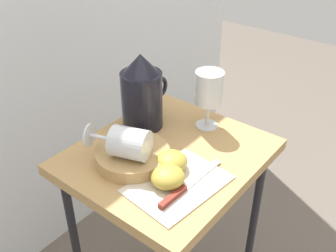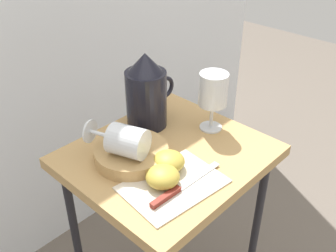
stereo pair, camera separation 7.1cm
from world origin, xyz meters
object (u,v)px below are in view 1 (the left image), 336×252
at_px(pitcher, 142,98).
at_px(wine_glass_tipped_near, 128,143).
at_px(wine_glass_upright, 209,91).
at_px(table, 168,176).
at_px(knife, 183,189).
at_px(basket_tray, 133,156).
at_px(apple_half_right, 171,161).
at_px(apple_half_left, 168,177).

distance_m(pitcher, wine_glass_tipped_near, 0.20).
bearing_deg(wine_glass_upright, table, 177.12).
bearing_deg(pitcher, knife, -121.33).
distance_m(basket_tray, pitcher, 0.19).
xyz_separation_m(wine_glass_tipped_near, apple_half_right, (0.06, -0.09, -0.05)).
distance_m(wine_glass_upright, apple_half_right, 0.24).
distance_m(table, basket_tray, 0.14).
relative_size(basket_tray, knife, 0.84).
distance_m(pitcher, knife, 0.32).
bearing_deg(apple_half_left, apple_half_right, 30.47).
bearing_deg(wine_glass_upright, apple_half_left, -164.92).
relative_size(pitcher, wine_glass_upright, 1.29).
xyz_separation_m(basket_tray, wine_glass_upright, (0.25, -0.05, 0.10)).
xyz_separation_m(pitcher, wine_glass_upright, (0.11, -0.15, 0.03)).
relative_size(basket_tray, wine_glass_upright, 1.10).
distance_m(wine_glass_tipped_near, knife, 0.17).
bearing_deg(wine_glass_tipped_near, apple_half_left, -87.24).
bearing_deg(wine_glass_upright, basket_tray, 168.39).
xyz_separation_m(basket_tray, apple_half_left, (-0.02, -0.13, 0.01)).
bearing_deg(apple_half_left, wine_glass_tipped_near, 92.76).
bearing_deg(apple_half_right, apple_half_left, -149.53).
height_order(apple_half_right, knife, apple_half_right).
bearing_deg(wine_glass_tipped_near, basket_tray, 23.79).
xyz_separation_m(apple_half_left, knife, (0.00, -0.04, -0.02)).
distance_m(apple_half_left, knife, 0.04).
relative_size(table, pitcher, 3.20).
xyz_separation_m(wine_glass_upright, wine_glass_tipped_near, (-0.28, 0.04, -0.04)).
distance_m(table, wine_glass_upright, 0.26).
distance_m(wine_glass_tipped_near, apple_half_left, 0.12).
xyz_separation_m(pitcher, knife, (-0.16, -0.26, -0.08)).
distance_m(wine_glass_upright, knife, 0.31).
relative_size(table, wine_glass_tipped_near, 4.16).
relative_size(table, apple_half_left, 8.82).
xyz_separation_m(wine_glass_upright, knife, (-0.27, -0.11, -0.11)).
bearing_deg(basket_tray, table, -26.86).
bearing_deg(basket_tray, wine_glass_upright, -11.61).
xyz_separation_m(wine_glass_upright, apple_half_right, (-0.22, -0.04, -0.09)).
xyz_separation_m(wine_glass_tipped_near, apple_half_left, (0.01, -0.12, -0.05)).
distance_m(table, knife, 0.18).
bearing_deg(apple_half_right, wine_glass_upright, 11.08).
bearing_deg(pitcher, wine_glass_tipped_near, -147.99).
bearing_deg(wine_glass_upright, apple_half_right, -168.92).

